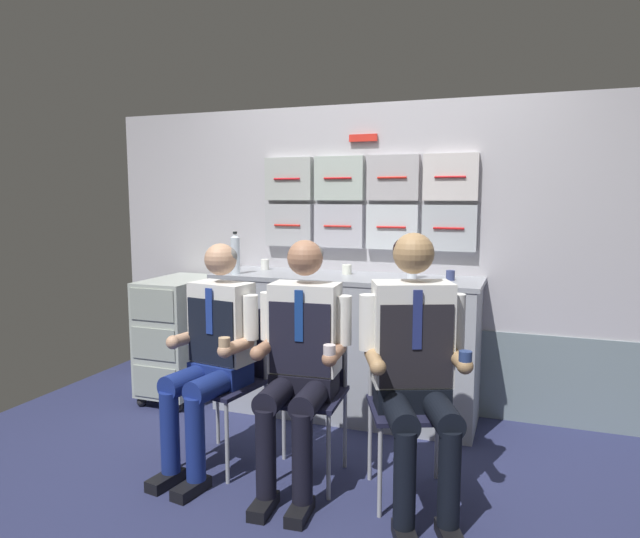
{
  "coord_description": "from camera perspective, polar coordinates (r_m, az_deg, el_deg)",
  "views": [
    {
      "loc": [
        1.03,
        -2.58,
        1.5
      ],
      "look_at": [
        -0.05,
        0.37,
        1.11
      ],
      "focal_mm": 32.09,
      "sensor_mm": 36.0,
      "label": 1
    }
  ],
  "objects": [
    {
      "name": "water_bottle_clear",
      "position": [
        4.01,
        -8.44,
        1.5
      ],
      "size": [
        0.06,
        0.06,
        0.3
      ],
      "color": "silver",
      "rests_on": "galley_counter"
    },
    {
      "name": "galley_counter",
      "position": [
        3.99,
        2.43,
        -7.6
      ],
      "size": [
        1.83,
        0.53,
        0.97
      ],
      "color": "#A3A7B1",
      "rests_on": "ground"
    },
    {
      "name": "coffee_cup_spare",
      "position": [
        4.23,
        -5.5,
        0.49
      ],
      "size": [
        0.06,
        0.06,
        0.08
      ],
      "color": "white",
      "rests_on": "galley_counter"
    },
    {
      "name": "coffee_cup_white",
      "position": [
        3.97,
        2.7,
        -0.01
      ],
      "size": [
        0.07,
        0.07,
        0.07
      ],
      "color": "white",
      "rests_on": "galley_counter"
    },
    {
      "name": "crew_member_right",
      "position": [
        2.8,
        9.47,
        -8.55
      ],
      "size": [
        0.58,
        0.71,
        1.33
      ],
      "color": "black",
      "rests_on": "ground"
    },
    {
      "name": "ground",
      "position": [
        3.17,
        -1.53,
        -21.52
      ],
      "size": [
        4.8,
        4.8,
        0.04
      ],
      "primitive_type": "cube",
      "color": "#272C51"
    },
    {
      "name": "folding_chair_left",
      "position": [
        3.36,
        -8.83,
        -9.51
      ],
      "size": [
        0.46,
        0.46,
        0.87
      ],
      "color": "#A8AAAF",
      "rests_on": "ground"
    },
    {
      "name": "crew_member_left",
      "position": [
        3.2,
        -10.71,
        -7.64
      ],
      "size": [
        0.48,
        0.62,
        1.25
      ],
      "color": "black",
      "rests_on": "ground"
    },
    {
      "name": "paper_cup_blue",
      "position": [
        3.77,
        12.88,
        -0.58
      ],
      "size": [
        0.06,
        0.06,
        0.06
      ],
      "color": "navy",
      "rests_on": "galley_counter"
    },
    {
      "name": "service_trolley",
      "position": [
        4.43,
        -13.83,
        -6.33
      ],
      "size": [
        0.4,
        0.65,
        0.9
      ],
      "color": "black",
      "rests_on": "ground"
    },
    {
      "name": "folding_chair_center",
      "position": [
        3.16,
        -1.05,
        -10.55
      ],
      "size": [
        0.43,
        0.43,
        0.87
      ],
      "color": "#A8AAAF",
      "rests_on": "ground"
    },
    {
      "name": "water_bottle_tall",
      "position": [
        3.76,
        9.17,
        1.02
      ],
      "size": [
        0.06,
        0.06,
        0.28
      ],
      "color": "silver",
      "rests_on": "galley_counter"
    },
    {
      "name": "galley_bulkhead",
      "position": [
        4.11,
        5.43,
        1.15
      ],
      "size": [
        4.2,
        0.14,
        2.15
      ],
      "color": "#B8B5BD",
      "rests_on": "ground"
    },
    {
      "name": "crew_member_center",
      "position": [
        2.96,
        -1.95,
        -8.29
      ],
      "size": [
        0.5,
        0.63,
        1.28
      ],
      "color": "black",
      "rests_on": "ground"
    },
    {
      "name": "folding_chair_right",
      "position": [
        3.01,
        8.75,
        -11.52
      ],
      "size": [
        0.52,
        0.52,
        0.87
      ],
      "color": "#A8AAAF",
      "rests_on": "ground"
    }
  ]
}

